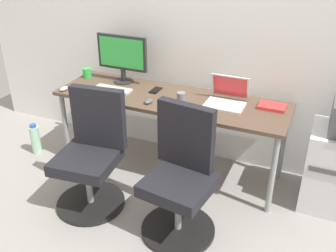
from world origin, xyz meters
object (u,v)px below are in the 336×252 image
at_px(open_laptop, 227,98).
at_px(office_chair_left, 92,156).
at_px(coffee_mug, 87,73).
at_px(water_bottle_on_floor, 35,139).
at_px(office_chair_right, 181,178).
at_px(desktop_monitor, 122,55).

bearing_deg(open_laptop, office_chair_left, -138.75).
height_order(open_laptop, coffee_mug, open_laptop).
relative_size(open_laptop, coffee_mug, 3.37).
bearing_deg(coffee_mug, office_chair_left, -55.73).
xyz_separation_m(office_chair_left, coffee_mug, (-0.54, 0.79, 0.33)).
bearing_deg(water_bottle_on_floor, office_chair_right, -13.33).
bearing_deg(coffee_mug, office_chair_right, -31.74).
distance_m(office_chair_left, office_chair_right, 0.74).
relative_size(office_chair_left, water_bottle_on_floor, 3.03).
xyz_separation_m(office_chair_right, desktop_monitor, (-0.91, 0.83, 0.54)).
relative_size(desktop_monitor, open_laptop, 1.55).
bearing_deg(water_bottle_on_floor, desktop_monitor, 29.20).
distance_m(open_laptop, coffee_mug, 1.38).
distance_m(office_chair_left, open_laptop, 1.16).
bearing_deg(open_laptop, desktop_monitor, 174.59).
bearing_deg(coffee_mug, water_bottle_on_floor, -135.59).
height_order(office_chair_right, open_laptop, office_chair_right).
bearing_deg(office_chair_left, desktop_monitor, 101.44).
xyz_separation_m(open_laptop, coffee_mug, (-1.37, 0.06, -0.01)).
distance_m(office_chair_right, water_bottle_on_floor, 1.75).
bearing_deg(open_laptop, coffee_mug, 177.65).
distance_m(desktop_monitor, open_laptop, 1.03).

